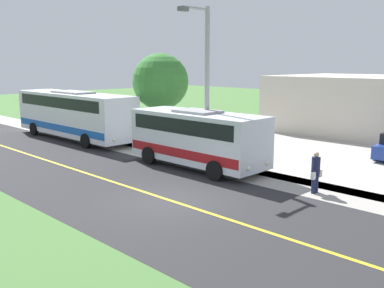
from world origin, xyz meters
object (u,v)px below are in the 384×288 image
(shuttle_bus_front, at_px, (198,136))
(pedestrian_with_bags, at_px, (316,171))
(tree_curbside, at_px, (160,82))
(street_light_pole, at_px, (205,81))
(transit_bus_rear, at_px, (74,113))

(shuttle_bus_front, distance_m, pedestrian_with_bags, 6.34)
(shuttle_bus_front, bearing_deg, tree_curbside, -115.67)
(street_light_pole, bearing_deg, transit_bus_rear, -88.52)
(pedestrian_with_bags, xyz_separation_m, tree_curbside, (-2.68, -12.28, 3.03))
(transit_bus_rear, bearing_deg, shuttle_bus_front, 89.80)
(pedestrian_with_bags, relative_size, street_light_pole, 0.22)
(shuttle_bus_front, distance_m, transit_bus_rear, 11.62)
(tree_curbside, bearing_deg, street_light_pole, 67.68)
(shuttle_bus_front, xyz_separation_m, street_light_pole, (-0.35, 0.18, 2.69))
(street_light_pole, bearing_deg, tree_curbside, -112.32)
(shuttle_bus_front, height_order, transit_bus_rear, transit_bus_rear)
(shuttle_bus_front, distance_m, street_light_pole, 2.72)
(transit_bus_rear, xyz_separation_m, tree_curbside, (-2.83, 5.65, 2.16))
(shuttle_bus_front, xyz_separation_m, pedestrian_with_bags, (-0.19, 6.30, -0.67))
(pedestrian_with_bags, height_order, tree_curbside, tree_curbside)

